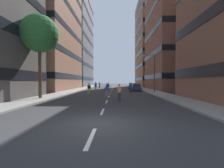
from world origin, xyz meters
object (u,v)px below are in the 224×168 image
Objects in this scene: skater_1 at (108,86)px; parked_car_near at (132,86)px; skater_4 at (107,90)px; skater_7 at (99,85)px; skater_6 at (96,86)px; skater_2 at (89,88)px; skater_3 at (131,87)px; street_tree_near at (40,34)px; skater_0 at (96,85)px; parked_car_mid at (136,88)px; skater_8 at (131,87)px; streetlamp_right at (152,69)px; skater_5 at (119,92)px.

parked_car_near is at bearing 59.00° from skater_1.
skater_4 is 1.00× the size of skater_7.
skater_2 is at bearing -88.90° from skater_6.
skater_6 is (-3.24, 14.05, 0.00)m from skater_4.
skater_3 is 9.38m from skater_6.
parked_car_near is at bearing 60.31° from street_tree_near.
skater_0 is 22.93m from skater_4.
skater_8 reaches higher than parked_car_mid.
street_tree_near reaches higher than skater_7.
skater_3 is at bearing -61.66° from skater_0.
skater_3 is at bearing 39.17° from street_tree_near.
skater_0 is 11.52m from skater_1.
parked_car_mid is 20.94m from street_tree_near.
skater_3 is 1.00× the size of skater_8.
street_tree_near is at bearing -149.19° from streetlamp_right.
street_tree_near reaches higher than parked_car_near.
skater_2 is 20.70m from skater_7.
skater_1 is at bearing -70.42° from skater_0.
street_tree_near is 5.37× the size of skater_2.
skater_0 is at bearing -102.11° from skater_7.
skater_8 is at bearing -33.46° from skater_6.
skater_3 is at bearing 175.81° from streetlamp_right.
street_tree_near is 5.37× the size of skater_0.
skater_4 is (-3.69, -7.73, 0.00)m from skater_3.
skater_0 is 8.54m from skater_6.
skater_6 reaches higher than parked_car_mid.
skater_2 and skater_7 have the same top height.
skater_8 reaches higher than parked_car_near.
skater_4 reaches higher than parked_car_mid.
parked_car_near is 13.72m from skater_3.
parked_car_mid is 2.47× the size of skater_5.
skater_8 is at bearing -58.19° from skater_0.
street_tree_near is at bearing 167.61° from skater_5.
skater_1 and skater_2 have the same top height.
skater_8 is at bearing 67.36° from skater_4.
skater_7 reaches higher than parked_car_mid.
street_tree_near is at bearing -118.70° from skater_1.
skater_0 is 17.68m from skater_2.
parked_car_mid is at bearing -53.51° from skater_7.
street_tree_near is 1.47× the size of streetlamp_right.
skater_3 and skater_8 have the same top height.
skater_8 is at bearing -65.15° from skater_7.
skater_6 is at bearing 74.19° from street_tree_near.
street_tree_near reaches higher than skater_4.
streetlamp_right is 19.32m from skater_0.
skater_6 is at bearing 137.66° from skater_3.
street_tree_near is at bearing -97.96° from skater_0.
skater_2 and skater_5 have the same top height.
streetlamp_right is at bearing -4.19° from skater_3.
skater_8 is (-1.49, -4.06, 0.29)m from parked_car_mid.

